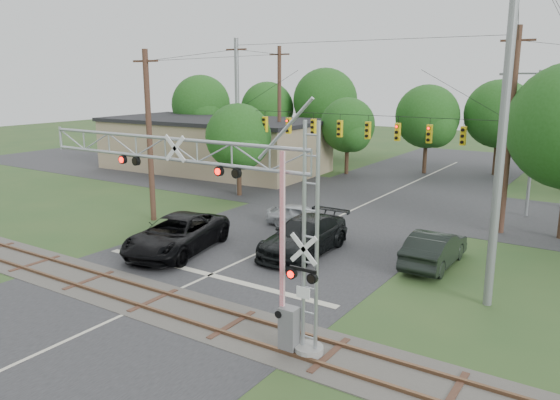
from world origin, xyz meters
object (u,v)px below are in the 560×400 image
Objects in this scene: crossing_gantry at (216,199)px; sedan_silver at (299,215)px; traffic_signal_span at (366,126)px; pickup_black at (177,234)px; car_dark at (304,236)px; commercial_building at (213,144)px; streetlight at (531,136)px.

crossing_gantry is 3.21× the size of sedan_silver.
crossing_gantry is 18.61m from traffic_signal_span.
crossing_gantry reaches higher than sedan_silver.
pickup_black reaches higher than car_dark.
commercial_building is 2.32× the size of streetlight.
sedan_silver is 0.43× the size of streetlight.
traffic_signal_span reaches higher than streetlight.
streetlight is (9.02, 4.88, -0.54)m from traffic_signal_span.
crossing_gantry is 0.59× the size of commercial_building.
streetlight is (6.14, 23.24, 0.39)m from crossing_gantry.
sedan_silver is 0.18× the size of commercial_building.
car_dark is (5.55, 3.39, -0.03)m from pickup_black.
pickup_black is 1.72× the size of sedan_silver.
sedan_silver is at bearing 122.87° from car_dark.
crossing_gantry reaches higher than pickup_black.
streetlight is (10.81, 10.04, 4.48)m from sedan_silver.
sedan_silver is at bearing -38.79° from commercial_building.
traffic_signal_span reaches higher than car_dark.
traffic_signal_span reaches higher than pickup_black.
commercial_building is at bearing 174.23° from streetlight.
commercial_building reaches higher than car_dark.
car_dark is at bearing 101.50° from crossing_gantry.
streetlight is at bearing -58.46° from sedan_silver.
sedan_silver is at bearing 58.32° from pickup_black.
streetlight reaches higher than car_dark.
pickup_black is (-7.37, 5.54, -3.82)m from crossing_gantry.
crossing_gantry is at bearing -81.09° from traffic_signal_span.
sedan_silver is 15.42m from streetlight.
sedan_silver is (-2.85, 4.27, -0.24)m from car_dark.
streetlight is (7.96, 14.31, 4.23)m from car_dark.
commercial_building is (-19.32, 7.75, -3.23)m from traffic_signal_span.
crossing_gantry is 14.59m from sedan_silver.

